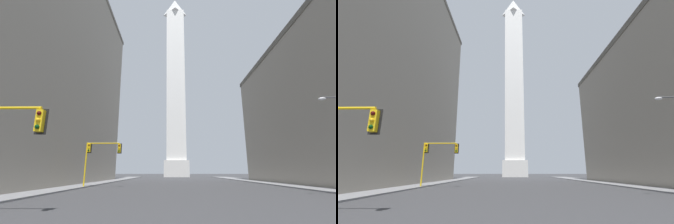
# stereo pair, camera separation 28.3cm
# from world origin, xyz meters

# --- Properties ---
(sidewalk_left) EXTENTS (5.00, 103.36, 0.15)m
(sidewalk_left) POSITION_xyz_m (-15.34, 31.01, 0.07)
(sidewalk_left) COLOR slate
(sidewalk_left) RESTS_ON ground_plane
(sidewalk_right) EXTENTS (5.00, 103.36, 0.15)m
(sidewalk_right) POSITION_xyz_m (15.34, 31.01, 0.07)
(sidewalk_right) COLOR slate
(sidewalk_right) RESTS_ON ground_plane
(obelisk) EXTENTS (9.39, 9.39, 79.98)m
(obelisk) POSITION_xyz_m (0.00, 86.13, 38.48)
(obelisk) COLOR silver
(obelisk) RESTS_ON ground_plane
(traffic_light_mid_left) EXTENTS (4.78, 0.51, 5.69)m
(traffic_light_mid_left) POSITION_xyz_m (-11.63, 27.18, 4.33)
(traffic_light_mid_left) COLOR yellow
(traffic_light_mid_left) RESTS_ON ground_plane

